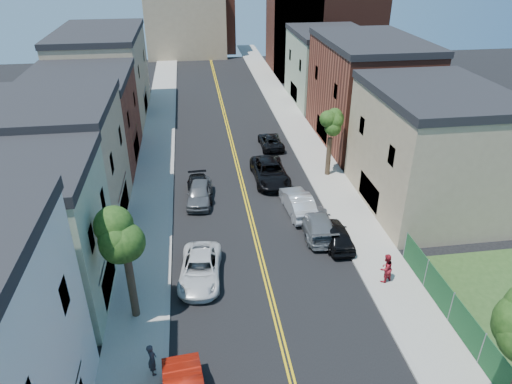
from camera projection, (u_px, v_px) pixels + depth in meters
name	position (u px, v px, depth m)	size (l,w,h in m)	color
sidewalk_left	(157.00, 143.00, 49.17)	(3.20, 100.00, 0.15)	gray
sidewalk_right	(302.00, 135.00, 51.14)	(3.20, 100.00, 0.15)	gray
curb_left	(173.00, 142.00, 49.38)	(0.30, 100.00, 0.15)	gray
curb_right	(287.00, 136.00, 50.92)	(0.30, 100.00, 0.15)	gray
bldg_left_palegrn	(17.00, 244.00, 25.54)	(9.00, 8.00, 8.50)	gray
bldg_left_tan_near	(55.00, 169.00, 33.25)	(9.00, 10.00, 9.00)	#998466
bldg_left_brick	(84.00, 123.00, 43.05)	(9.00, 12.00, 8.00)	brown
bldg_left_tan_far	(104.00, 77.00, 54.86)	(9.00, 16.00, 9.50)	#998466
bldg_right_tan	(429.00, 153.00, 35.87)	(9.00, 12.00, 9.00)	#998466
bldg_right_brick	(366.00, 94.00, 47.81)	(9.00, 14.00, 10.00)	brown
bldg_right_palegrn	(328.00, 69.00, 60.34)	(9.00, 12.00, 8.50)	gray
church	(317.00, 26.00, 72.30)	(16.20, 14.20, 22.60)	#4C2319
backdrop_left	(186.00, 22.00, 83.34)	(14.00, 8.00, 12.00)	#998466
backdrop_center	(207.00, 24.00, 87.79)	(10.00, 8.00, 10.00)	brown
fence_right	(465.00, 327.00, 24.33)	(0.04, 15.00, 1.90)	#143F1E
tree_left_mid	(121.00, 218.00, 23.46)	(5.20, 5.20, 9.29)	#312018
tree_right_far	(332.00, 115.00, 39.74)	(4.40, 4.40, 8.03)	#312018
white_pickup	(200.00, 269.00, 29.20)	(2.51, 5.44, 1.51)	silver
grey_car_left	(200.00, 193.00, 37.85)	(1.94, 4.82, 1.64)	#4F5256
black_car_left	(199.00, 189.00, 38.75)	(1.89, 4.66, 1.35)	black
grey_car_right	(317.00, 223.00, 33.81)	(2.26, 5.55, 1.61)	slate
black_car_right	(336.00, 235.00, 32.58)	(1.80, 4.48, 1.53)	black
silver_car_right	(298.00, 203.00, 36.36)	(1.81, 5.20, 1.71)	#B7B9BF
dark_car_right_far	(271.00, 141.00, 48.02)	(2.19, 4.74, 1.32)	black
black_suv_lane	(270.00, 172.00, 41.14)	(2.88, 6.24, 1.73)	black
pedestrian_left	(152.00, 359.00, 22.53)	(0.66, 0.43, 1.81)	#24252B
pedestrian_right	(386.00, 268.00, 28.66)	(0.96, 0.74, 1.97)	maroon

